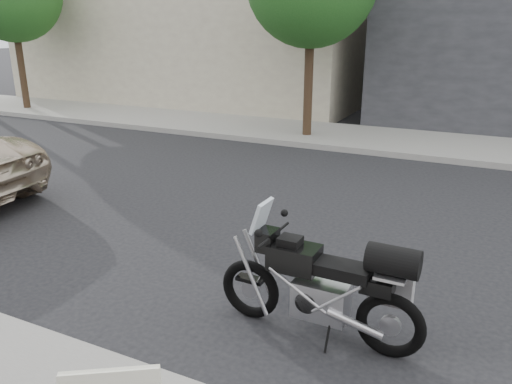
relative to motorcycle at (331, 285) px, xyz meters
The scene contains 4 objects.
ground 3.11m from the motorcycle, 61.54° to the right, with size 120.00×120.00×0.00m, color black.
far_sidewalk 9.31m from the motorcycle, 81.01° to the right, with size 44.00×3.00×0.15m, color gray.
far_building_cream 19.56m from the motorcycle, 57.13° to the right, with size 14.00×11.00×8.00m.
motorcycle is the anchor object (origin of this frame).
Camera 1 is at (-2.69, 6.98, 3.06)m, focal length 35.00 mm.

